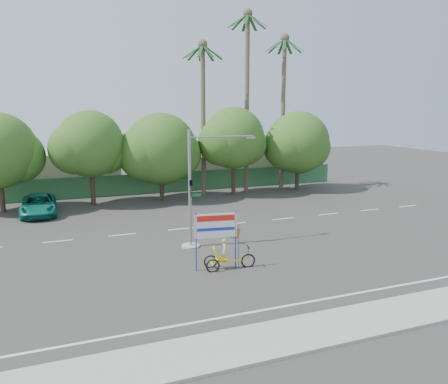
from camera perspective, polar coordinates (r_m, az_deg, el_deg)
name	(u,v)px	position (r m, az deg, el deg)	size (l,w,h in m)	color
ground	(257,263)	(23.88, 4.28, -9.22)	(120.00, 120.00, 0.00)	#33302D
sidewalk_near	(341,325)	(17.93, 14.99, -16.46)	(50.00, 2.40, 0.12)	gray
fence	(164,183)	(43.45, -7.87, 1.22)	(38.00, 0.08, 2.00)	#336B3D
building_left	(55,172)	(46.66, -21.25, 2.49)	(12.00, 8.00, 4.00)	beige
building_right	(223,165)	(49.91, -0.11, 3.49)	(14.00, 8.00, 3.60)	beige
tree_left	(90,146)	(38.46, -17.13, 5.71)	(6.66, 5.60, 8.07)	#473828
tree_center	(160,151)	(39.38, -8.32, 5.31)	(7.62, 6.40, 7.85)	#473828
tree_right	(233,140)	(41.42, 1.20, 6.76)	(6.90, 5.80, 8.36)	#473828
tree_far_right	(298,145)	(44.57, 9.61, 6.14)	(7.38, 6.20, 7.94)	#473828
palm_tall	(247,85)	(43.55, 3.03, 13.83)	(3.73, 3.79, 17.45)	#70604C
palm_mid	(283,96)	(45.28, 7.76, 12.28)	(3.73, 3.79, 15.45)	#70604C
palm_short	(203,101)	(41.87, -2.75, 11.76)	(3.73, 3.79, 14.45)	#70604C
traffic_signal	(195,199)	(25.89, -3.81, -0.90)	(4.72, 1.10, 7.00)	gray
trike_billboard	(222,246)	(22.54, -0.29, -7.04)	(3.15, 0.98, 3.12)	black
pickup_truck	(39,205)	(37.05, -23.04, -1.55)	(2.59, 5.63, 1.56)	#107060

